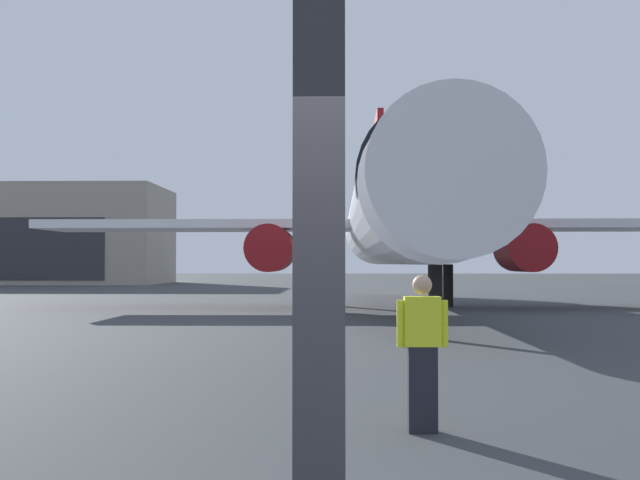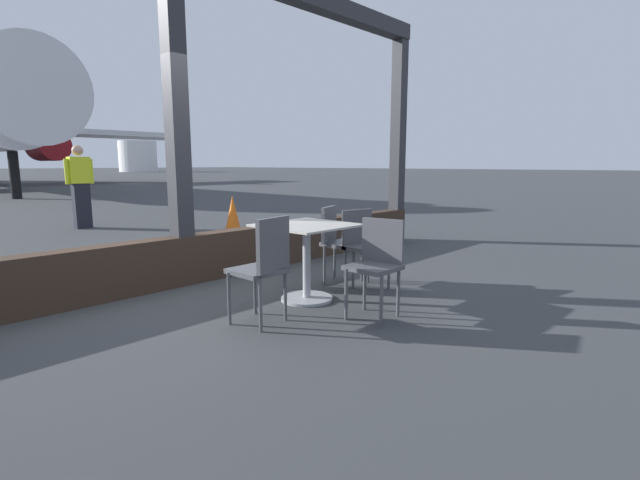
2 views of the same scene
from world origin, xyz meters
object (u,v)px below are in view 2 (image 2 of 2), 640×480
(cafe_chair_aisle_left, at_px, (363,241))
(traffic_cone, at_px, (233,214))
(cafe_chair_window_right, at_px, (265,262))
(fuel_storage_tank, at_px, (138,156))
(dining_table, at_px, (307,254))
(cafe_chair_window_left, at_px, (337,237))
(ground_crew_worker, at_px, (80,186))
(cafe_chair_aisle_right, at_px, (377,258))

(cafe_chair_aisle_left, height_order, traffic_cone, cafe_chair_aisle_left)
(cafe_chair_window_right, height_order, fuel_storage_tank, fuel_storage_tank)
(dining_table, xyz_separation_m, cafe_chair_aisle_left, (0.78, -0.09, 0.05))
(dining_table, relative_size, cafe_chair_window_left, 0.95)
(ground_crew_worker, relative_size, fuel_storage_tank, 0.28)
(cafe_chair_window_right, relative_size, traffic_cone, 1.29)
(ground_crew_worker, xyz_separation_m, fuel_storage_tank, (33.45, 66.76, 1.66))
(cafe_chair_window_left, height_order, traffic_cone, cafe_chair_window_left)
(cafe_chair_aisle_right, bearing_deg, cafe_chair_aisle_left, 45.34)
(cafe_chair_window_left, xyz_separation_m, cafe_chair_aisle_right, (-0.66, -1.05, 0.00))
(ground_crew_worker, relative_size, traffic_cone, 2.42)
(ground_crew_worker, distance_m, traffic_cone, 3.33)
(cafe_chair_window_right, bearing_deg, cafe_chair_aisle_left, 5.92)
(cafe_chair_window_right, distance_m, traffic_cone, 5.79)
(cafe_chair_aisle_left, relative_size, traffic_cone, 1.19)
(traffic_cone, xyz_separation_m, fuel_storage_tank, (31.49, 69.40, 2.22))
(fuel_storage_tank, bearing_deg, traffic_cone, -114.40)
(dining_table, bearing_deg, cafe_chair_window_right, -161.58)
(dining_table, height_order, cafe_chair_aisle_left, cafe_chair_aisle_left)
(cafe_chair_aisle_right, relative_size, ground_crew_worker, 0.50)
(cafe_chair_window_left, xyz_separation_m, fuel_storage_tank, (33.20, 73.72, 2.04))
(cafe_chair_aisle_right, height_order, ground_crew_worker, ground_crew_worker)
(dining_table, relative_size, cafe_chair_aisle_left, 0.98)
(cafe_chair_window_left, distance_m, cafe_chair_window_right, 1.57)
(cafe_chair_aisle_left, bearing_deg, dining_table, 173.37)
(cafe_chair_aisle_left, relative_size, cafe_chair_aisle_right, 0.98)
(cafe_chair_window_right, height_order, cafe_chair_aisle_left, cafe_chair_window_right)
(dining_table, bearing_deg, fuel_storage_tank, 65.35)
(cafe_chair_window_right, height_order, ground_crew_worker, ground_crew_worker)
(dining_table, distance_m, cafe_chair_window_right, 0.80)
(ground_crew_worker, height_order, fuel_storage_tank, fuel_storage_tank)
(cafe_chair_aisle_right, bearing_deg, cafe_chair_window_left, 57.73)
(cafe_chair_aisle_right, distance_m, ground_crew_worker, 8.03)
(cafe_chair_window_left, bearing_deg, dining_table, -161.87)
(cafe_chair_aisle_right, height_order, traffic_cone, cafe_chair_aisle_right)
(cafe_chair_window_right, distance_m, cafe_chair_aisle_right, 1.00)
(cafe_chair_aisle_left, relative_size, fuel_storage_tank, 0.14)
(ground_crew_worker, distance_m, fuel_storage_tank, 74.69)
(fuel_storage_tank, bearing_deg, ground_crew_worker, -116.61)
(cafe_chair_aisle_right, relative_size, traffic_cone, 1.21)
(cafe_chair_aisle_right, bearing_deg, ground_crew_worker, 87.00)
(cafe_chair_aisle_right, bearing_deg, fuel_storage_tank, 65.63)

